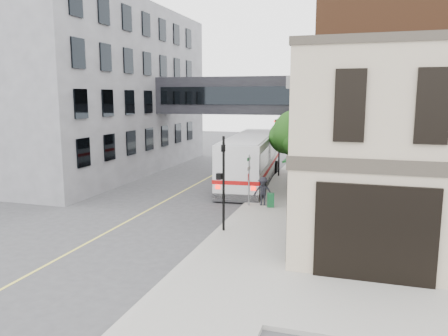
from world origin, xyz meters
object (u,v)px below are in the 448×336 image
Objects in this scene: pedestrian_a at (292,189)px; newspaper_box at (271,200)px; bus at (251,157)px; sandwich_board at (296,217)px; pedestrian_c at (263,191)px; pedestrian_b at (293,174)px.

pedestrian_a reaches higher than newspaper_box.
sandwich_board is (4.78, -10.34, -1.38)m from bus.
bus is 7.99× the size of pedestrian_c.
pedestrian_a reaches higher than pedestrian_b.
pedestrian_c reaches higher than pedestrian_a.
sandwich_board is (0.94, -4.91, -0.35)m from pedestrian_a.
sandwich_board is at bearing -71.42° from newspaper_box.
pedestrian_b is at bearing 75.01° from newspaper_box.
bus reaches higher than pedestrian_a.
pedestrian_c reaches higher than pedestrian_b.
newspaper_box is 3.77m from sandwich_board.
pedestrian_b is 0.95× the size of pedestrian_c.
bus is 3.41m from pedestrian_b.
pedestrian_a is at bearing -87.06° from pedestrian_b.
pedestrian_c is at bearing 136.79° from newspaper_box.
bus is 14.89× the size of sandwich_board.
sandwich_board is at bearing -100.26° from pedestrian_a.
pedestrian_b reaches higher than newspaper_box.
pedestrian_b is at bearing 76.22° from pedestrian_a.
pedestrian_b is 6.64m from newspaper_box.
pedestrian_b is at bearing 74.46° from pedestrian_c.
sandwich_board is (1.91, -3.24, 0.05)m from newspaper_box.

